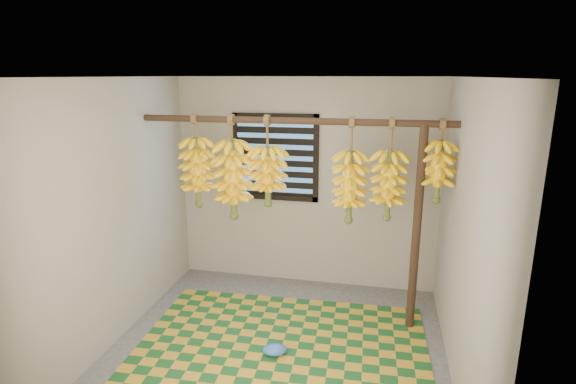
% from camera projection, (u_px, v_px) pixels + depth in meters
% --- Properties ---
extents(floor, '(3.00, 3.00, 0.01)m').
position_uv_depth(floor, '(275.00, 353.00, 4.04)').
color(floor, '#4A4A4A').
rests_on(floor, ground).
extents(ceiling, '(3.00, 3.00, 0.01)m').
position_uv_depth(ceiling, '(273.00, 76.00, 3.43)').
color(ceiling, silver).
rests_on(ceiling, wall_back).
extents(wall_back, '(3.00, 0.01, 2.40)m').
position_uv_depth(wall_back, '(306.00, 184.00, 5.15)').
color(wall_back, gray).
rests_on(wall_back, floor).
extents(wall_left, '(0.01, 3.00, 2.40)m').
position_uv_depth(wall_left, '(112.00, 214.00, 4.04)').
color(wall_left, gray).
rests_on(wall_left, floor).
extents(wall_right, '(0.01, 3.00, 2.40)m').
position_uv_depth(wall_right, '(465.00, 239.00, 3.42)').
color(wall_right, gray).
rests_on(wall_right, floor).
extents(window, '(1.00, 0.04, 1.00)m').
position_uv_depth(window, '(275.00, 158.00, 5.12)').
color(window, black).
rests_on(window, wall_back).
extents(hanging_pole, '(3.00, 0.06, 0.06)m').
position_uv_depth(hanging_pole, '(291.00, 121.00, 4.19)').
color(hanging_pole, '#3A2619').
rests_on(hanging_pole, wall_left).
extents(support_post, '(0.08, 0.08, 2.00)m').
position_uv_depth(support_post, '(417.00, 231.00, 4.20)').
color(support_post, '#3A2619').
rests_on(support_post, floor).
extents(woven_mat, '(2.71, 2.20, 0.01)m').
position_uv_depth(woven_mat, '(279.00, 355.00, 3.98)').
color(woven_mat, '#175121').
rests_on(woven_mat, floor).
extents(plastic_bag, '(0.25, 0.21, 0.09)m').
position_uv_depth(plastic_bag, '(275.00, 350.00, 3.98)').
color(plastic_bag, blue).
rests_on(plastic_bag, woven_mat).
extents(banana_bunch_a, '(0.33, 0.33, 0.94)m').
position_uv_depth(banana_bunch_a, '(198.00, 172.00, 4.52)').
color(banana_bunch_a, brown).
rests_on(banana_bunch_a, hanging_pole).
extents(banana_bunch_b, '(0.38, 0.38, 1.04)m').
position_uv_depth(banana_bunch_b, '(233.00, 180.00, 4.46)').
color(banana_bunch_b, brown).
rests_on(banana_bunch_b, hanging_pole).
extents(banana_bunch_c, '(0.36, 0.36, 0.89)m').
position_uv_depth(banana_bunch_c, '(268.00, 176.00, 4.38)').
color(banana_bunch_c, brown).
rests_on(banana_bunch_c, hanging_pole).
extents(banana_bunch_d, '(0.31, 0.31, 1.01)m').
position_uv_depth(banana_bunch_d, '(350.00, 187.00, 4.23)').
color(banana_bunch_d, brown).
rests_on(banana_bunch_d, hanging_pole).
extents(banana_bunch_e, '(0.33, 0.33, 0.96)m').
position_uv_depth(banana_bunch_e, '(388.00, 186.00, 4.15)').
color(banana_bunch_e, brown).
rests_on(banana_bunch_e, hanging_pole).
extents(banana_bunch_f, '(0.28, 0.28, 0.76)m').
position_uv_depth(banana_bunch_f, '(438.00, 171.00, 4.02)').
color(banana_bunch_f, brown).
rests_on(banana_bunch_f, hanging_pole).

